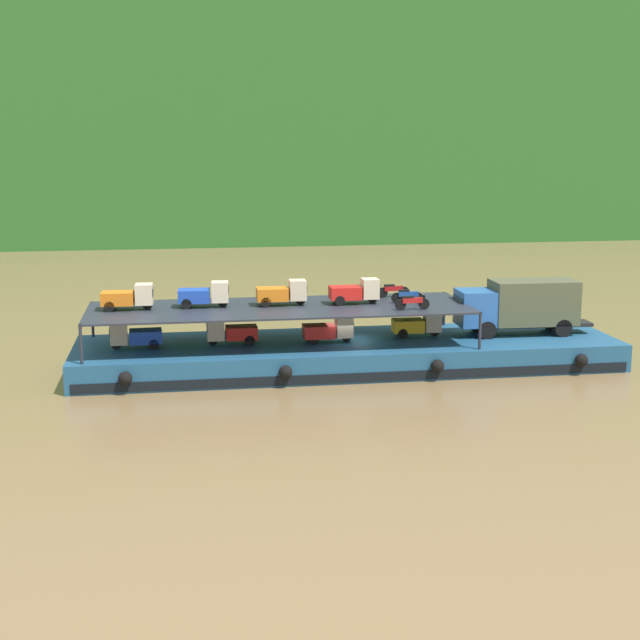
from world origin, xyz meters
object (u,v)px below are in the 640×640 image
(covered_lorry, at_px, (520,305))
(mini_truck_upper_bow, at_px, (355,291))
(cargo_barge, at_px, (348,354))
(mini_truck_lower_fore, at_px, (418,324))
(mini_truck_upper_fore, at_px, (282,293))
(motorcycle_upper_stbd, at_px, (393,290))
(mini_truck_lower_mid, at_px, (329,330))
(motorcycle_upper_port, at_px, (412,302))
(mini_truck_lower_aft, at_px, (231,332))
(mini_truck_upper_mid, at_px, (205,295))
(motorcycle_upper_centre, at_px, (408,296))
(mini_truck_upper_stern, at_px, (128,297))
(mini_truck_lower_stern, at_px, (135,336))

(covered_lorry, distance_m, mini_truck_upper_bow, 9.60)
(cargo_barge, distance_m, mini_truck_lower_fore, 4.35)
(mini_truck_upper_fore, bearing_deg, covered_lorry, -1.75)
(mini_truck_lower_fore, xyz_separation_m, motorcycle_upper_stbd, (-1.07, 1.58, 1.74))
(mini_truck_lower_mid, relative_size, motorcycle_upper_port, 1.44)
(covered_lorry, relative_size, motorcycle_upper_port, 4.15)
(mini_truck_lower_aft, bearing_deg, mini_truck_upper_mid, 159.00)
(covered_lorry, height_order, mini_truck_upper_bow, mini_truck_upper_bow)
(motorcycle_upper_centre, bearing_deg, mini_truck_lower_mid, -176.49)
(covered_lorry, distance_m, motorcycle_upper_centre, 6.64)
(mini_truck_upper_mid, bearing_deg, motorcycle_upper_stbd, 7.36)
(covered_lorry, relative_size, mini_truck_upper_bow, 2.88)
(mini_truck_upper_stern, bearing_deg, mini_truck_lower_mid, -3.86)
(mini_truck_lower_fore, xyz_separation_m, mini_truck_upper_bow, (-3.64, -0.10, 2.00))
(covered_lorry, distance_m, motorcycle_upper_stbd, 7.26)
(motorcycle_upper_centre, bearing_deg, mini_truck_lower_fore, 30.78)
(covered_lorry, xyz_separation_m, mini_truck_upper_fore, (-13.58, 0.41, 1.00))
(covered_lorry, distance_m, mini_truck_lower_mid, 11.17)
(mini_truck_lower_fore, distance_m, mini_truck_upper_mid, 12.09)
(motorcycle_upper_port, bearing_deg, motorcycle_upper_stbd, 90.85)
(mini_truck_lower_stern, bearing_deg, mini_truck_upper_bow, 2.13)
(covered_lorry, xyz_separation_m, mini_truck_upper_stern, (-21.87, 0.37, 1.00))
(mini_truck_lower_aft, height_order, motorcycle_upper_centre, motorcycle_upper_centre)
(mini_truck_lower_stern, xyz_separation_m, mini_truck_upper_bow, (12.04, 0.45, 2.00))
(mini_truck_lower_aft, bearing_deg, mini_truck_lower_fore, 1.90)
(cargo_barge, bearing_deg, mini_truck_upper_mid, 175.46)
(mini_truck_upper_mid, relative_size, motorcycle_upper_stbd, 1.47)
(cargo_barge, relative_size, mini_truck_upper_stern, 10.77)
(mini_truck_lower_aft, bearing_deg, mini_truck_upper_fore, 8.39)
(covered_lorry, xyz_separation_m, mini_truck_lower_fore, (-5.90, 0.34, -1.00))
(mini_truck_lower_aft, xyz_separation_m, mini_truck_upper_bow, (6.91, 0.25, 2.00))
(mini_truck_upper_mid, bearing_deg, mini_truck_lower_mid, -7.41)
(mini_truck_lower_mid, bearing_deg, motorcycle_upper_centre, 3.51)
(mini_truck_lower_mid, distance_m, motorcycle_upper_centre, 4.85)
(mini_truck_lower_mid, relative_size, mini_truck_upper_bow, 1.00)
(mini_truck_lower_stern, relative_size, mini_truck_lower_aft, 1.01)
(cargo_barge, height_order, covered_lorry, covered_lorry)
(mini_truck_lower_aft, distance_m, motorcycle_upper_port, 9.92)
(mini_truck_lower_mid, bearing_deg, mini_truck_lower_stern, 179.18)
(mini_truck_upper_fore, bearing_deg, mini_truck_lower_fore, -0.55)
(mini_truck_lower_aft, relative_size, mini_truck_upper_mid, 0.98)
(mini_truck_upper_stern, height_order, mini_truck_upper_bow, same)
(mini_truck_lower_mid, height_order, mini_truck_upper_mid, mini_truck_upper_mid)
(mini_truck_lower_mid, xyz_separation_m, mini_truck_upper_fore, (-2.46, 0.77, 2.00))
(motorcycle_upper_stbd, bearing_deg, mini_truck_upper_mid, -172.64)
(mini_truck_upper_mid, bearing_deg, mini_truck_upper_stern, -177.95)
(mini_truck_lower_aft, bearing_deg, mini_truck_lower_mid, -3.72)
(mini_truck_upper_fore, bearing_deg, mini_truck_upper_stern, -179.69)
(cargo_barge, distance_m, motorcycle_upper_port, 4.84)
(cargo_barge, xyz_separation_m, mini_truck_upper_bow, (0.43, 0.35, 3.44))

